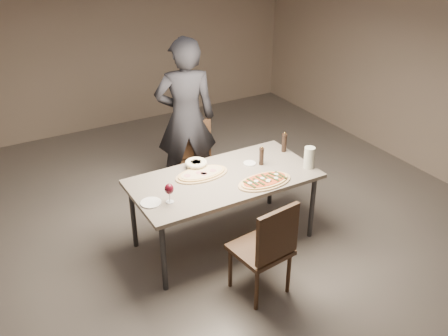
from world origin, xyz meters
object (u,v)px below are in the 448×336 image
bread_basket (196,164)px  chair_far (197,157)px  zucchini_pizza (265,181)px  pepper_mill_left (261,156)px  carafe (309,158)px  diner (186,119)px  chair_near (267,246)px  dining_table (224,182)px  ham_pizza (202,174)px

bread_basket → chair_far: chair_far is taller
zucchini_pizza → pepper_mill_left: bearing=44.5°
chair_far → bread_basket: bearing=71.0°
carafe → bread_basket: bearing=150.9°
bread_basket → chair_far: 0.78m
pepper_mill_left → carafe: size_ratio=0.92×
bread_basket → chair_far: (0.33, 0.65, -0.29)m
chair_far → diner: size_ratio=0.48×
bread_basket → chair_near: chair_near is taller
pepper_mill_left → chair_near: size_ratio=0.21×
dining_table → diner: bearing=83.0°
zucchini_pizza → carafe: 0.56m
ham_pizza → pepper_mill_left: pepper_mill_left is taller
zucchini_pizza → chair_far: 1.26m
bread_basket → chair_near: bearing=-86.6°
chair_far → chair_near: bearing=90.1°
ham_pizza → carafe: (1.00, -0.39, 0.09)m
chair_far → ham_pizza: bearing=74.6°
dining_table → pepper_mill_left: 0.48m
ham_pizza → chair_near: 1.04m
dining_table → chair_far: size_ratio=1.99×
bread_basket → pepper_mill_left: bearing=-23.1°
pepper_mill_left → diner: size_ratio=0.11×
chair_near → diner: size_ratio=0.51×
pepper_mill_left → carafe: carafe is taller
zucchini_pizza → chair_far: size_ratio=0.61×
ham_pizza → chair_near: bearing=-108.8°
carafe → chair_far: 1.40m
chair_near → pepper_mill_left: bearing=52.7°
carafe → diner: bearing=117.3°
carafe → chair_far: size_ratio=0.24×
zucchini_pizza → chair_near: bearing=-138.3°
zucchini_pizza → pepper_mill_left: pepper_mill_left is taller
bread_basket → diner: 0.86m
ham_pizza → diner: bearing=48.7°
dining_table → diner: (0.13, 1.10, 0.24)m
zucchini_pizza → dining_table: bearing=118.2°
pepper_mill_left → chair_far: size_ratio=0.22×
dining_table → diner: size_ratio=0.96×
carafe → diner: 1.52m
zucchini_pizza → diner: diner is taller
bread_basket → carafe: bearing=-29.1°
bread_basket → diner: (0.28, 0.80, 0.14)m
dining_table → diner: diner is taller
zucchini_pizza → chair_near: (-0.36, -0.59, -0.24)m
dining_table → chair_near: size_ratio=1.90×
dining_table → ham_pizza: size_ratio=3.31×
dining_table → carafe: bearing=-16.6°
pepper_mill_left → carafe: (0.37, -0.29, 0.01)m
dining_table → bread_basket: (-0.15, 0.30, 0.10)m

